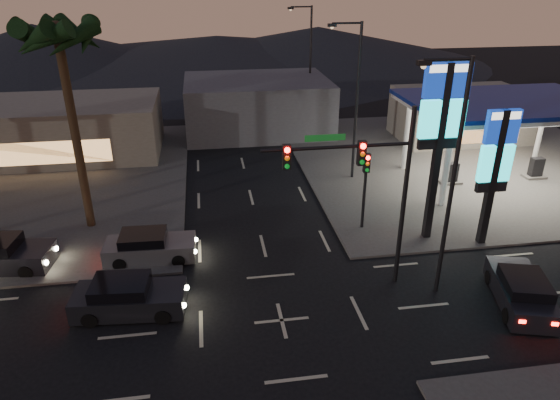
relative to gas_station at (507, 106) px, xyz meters
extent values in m
plane|color=black|center=(-16.00, -12.00, -5.08)|extent=(140.00, 140.00, 0.00)
cube|color=#47443F|center=(0.00, 4.00, -5.02)|extent=(24.00, 24.00, 0.12)
cylinder|color=silver|center=(-5.00, -3.00, -2.58)|extent=(0.36, 0.36, 5.00)
cylinder|color=silver|center=(-5.00, 3.00, -2.58)|extent=(0.36, 0.36, 5.00)
cylinder|color=silver|center=(5.00, 3.00, -2.58)|extent=(0.36, 0.36, 5.00)
cube|color=silver|center=(0.00, 0.00, 0.12)|extent=(12.00, 8.00, 0.50)
cube|color=white|center=(0.00, 0.00, -0.18)|extent=(11.60, 7.60, 0.06)
cube|color=navy|center=(0.00, 0.00, 0.27)|extent=(12.20, 8.20, 0.25)
cube|color=black|center=(-3.00, 0.00, -4.28)|extent=(0.80, 0.50, 1.40)
cube|color=black|center=(3.00, 0.00, -4.28)|extent=(0.80, 0.50, 1.40)
cube|color=#726B5B|center=(2.00, 9.00, -3.08)|extent=(10.00, 6.00, 4.00)
cube|color=black|center=(-7.50, -6.50, -0.58)|extent=(0.35, 0.35, 9.00)
cube|color=navy|center=(-7.50, -6.50, 3.12)|extent=(2.20, 0.30, 1.60)
cube|color=white|center=(-7.50, -6.50, 3.67)|extent=(1.98, 0.32, 0.35)
cube|color=#17E0E2|center=(-7.50, -6.50, 1.32)|extent=(2.20, 0.30, 1.80)
cube|color=black|center=(-7.50, -6.50, 0.12)|extent=(2.09, 0.28, 0.50)
cube|color=black|center=(-5.00, -7.50, -1.58)|extent=(0.35, 0.35, 7.00)
cube|color=navy|center=(-5.00, -7.50, 1.12)|extent=(1.60, 0.30, 1.60)
cube|color=white|center=(-5.00, -7.50, 1.67)|extent=(1.44, 0.32, 0.35)
cube|color=#17E0E2|center=(-5.00, -7.50, -0.68)|extent=(1.60, 0.30, 1.80)
cube|color=black|center=(-5.00, -7.50, -1.88)|extent=(1.52, 0.28, 0.50)
cylinder|color=black|center=(-10.50, -10.00, -1.08)|extent=(0.20, 0.20, 8.00)
cylinder|color=black|center=(-13.50, -10.00, 1.42)|extent=(6.00, 0.14, 0.14)
cube|color=#0C3F14|center=(-14.00, -10.00, 1.82)|extent=(1.60, 0.05, 0.25)
cube|color=black|center=(-12.50, -10.00, 1.12)|extent=(0.32, 0.25, 1.00)
sphere|color=#FF0C07|center=(-12.50, -10.15, 1.45)|extent=(0.22, 0.22, 0.22)
sphere|color=orange|center=(-12.50, -10.15, 1.12)|extent=(0.20, 0.20, 0.20)
sphere|color=#0CB226|center=(-12.50, -10.15, 0.79)|extent=(0.20, 0.20, 0.20)
cube|color=black|center=(-15.50, -10.00, 1.12)|extent=(0.32, 0.25, 1.00)
sphere|color=#FF0C07|center=(-15.50, -10.15, 1.45)|extent=(0.22, 0.22, 0.22)
sphere|color=orange|center=(-15.50, -10.15, 1.12)|extent=(0.20, 0.20, 0.20)
sphere|color=#0CB226|center=(-15.50, -10.15, 0.79)|extent=(0.20, 0.20, 0.20)
cylinder|color=black|center=(-10.50, -5.00, -3.08)|extent=(0.16, 0.16, 4.00)
cube|color=black|center=(-10.50, -5.00, -1.28)|extent=(0.32, 0.25, 1.00)
sphere|color=#FF0C07|center=(-10.50, -5.15, -0.95)|extent=(0.22, 0.22, 0.22)
sphere|color=orange|center=(-10.50, -5.15, -1.28)|extent=(0.20, 0.20, 0.20)
sphere|color=#0CB226|center=(-10.50, -5.15, -1.61)|extent=(0.20, 0.20, 0.20)
cylinder|color=black|center=(-9.00, -11.00, -0.08)|extent=(0.18, 0.18, 10.00)
cylinder|color=black|center=(-9.90, -11.00, 4.82)|extent=(1.80, 0.12, 0.12)
cube|color=black|center=(-10.80, -11.00, 4.72)|extent=(0.50, 0.25, 0.18)
sphere|color=#FFCC8C|center=(-10.80, -11.00, 4.60)|extent=(0.20, 0.20, 0.20)
cylinder|color=black|center=(-9.00, 2.00, -0.08)|extent=(0.18, 0.18, 10.00)
cylinder|color=black|center=(-9.90, 2.00, 4.82)|extent=(1.80, 0.12, 0.12)
cube|color=black|center=(-10.80, 2.00, 4.72)|extent=(0.50, 0.25, 0.18)
sphere|color=#FFCC8C|center=(-10.80, 2.00, 4.60)|extent=(0.20, 0.20, 0.20)
cylinder|color=black|center=(-9.00, 16.00, -0.08)|extent=(0.18, 0.18, 10.00)
cylinder|color=black|center=(-9.90, 16.00, 4.82)|extent=(1.80, 0.12, 0.12)
cube|color=black|center=(-10.80, 16.00, 4.72)|extent=(0.50, 0.25, 0.18)
sphere|color=#FFCC8C|center=(-10.80, 16.00, 4.60)|extent=(0.20, 0.20, 0.20)
cylinder|color=black|center=(-25.00, -2.50, 0.02)|extent=(0.44, 0.44, 10.20)
sphere|color=black|center=(-25.00, -2.50, 5.12)|extent=(0.90, 0.90, 0.90)
cone|color=black|center=(-23.70, -2.50, 4.82)|extent=(0.90, 2.74, 1.91)
cone|color=black|center=(-24.08, -1.58, 4.82)|extent=(2.57, 2.57, 1.91)
cone|color=black|center=(-25.00, -1.20, 4.82)|extent=(2.74, 0.90, 1.91)
cone|color=black|center=(-25.92, -1.58, 4.82)|extent=(2.57, 2.57, 1.91)
cone|color=black|center=(-26.30, -2.50, 4.82)|extent=(0.90, 2.74, 1.91)
cone|color=black|center=(-25.92, -3.42, 4.82)|extent=(2.57, 2.57, 1.91)
cone|color=black|center=(-25.00, -3.80, 4.82)|extent=(2.74, 0.90, 1.91)
cone|color=black|center=(-24.08, -3.42, 4.82)|extent=(2.57, 2.57, 1.91)
cube|color=#726B5B|center=(-30.00, 10.00, -3.08)|extent=(16.00, 8.00, 4.00)
cube|color=#4C4C51|center=(-14.00, 14.00, -2.88)|extent=(12.00, 9.00, 4.40)
cone|color=black|center=(-41.00, 48.00, -2.08)|extent=(40.00, 40.00, 6.00)
cone|color=black|center=(-1.00, 48.00, -2.58)|extent=(50.00, 50.00, 5.00)
cone|color=black|center=(-16.00, 48.00, -3.08)|extent=(60.00, 60.00, 4.00)
cube|color=black|center=(-22.01, -10.46, -4.53)|extent=(4.58, 2.23, 0.91)
cube|color=black|center=(-22.31, -10.44, -3.92)|extent=(2.35, 1.89, 0.66)
cylinder|color=black|center=(-20.53, -9.73, -4.76)|extent=(0.66, 0.29, 0.65)
cylinder|color=black|center=(-20.67, -11.44, -4.76)|extent=(0.66, 0.29, 0.65)
cylinder|color=black|center=(-23.34, -9.49, -4.76)|extent=(0.66, 0.29, 0.65)
cylinder|color=black|center=(-23.49, -11.20, -4.76)|extent=(0.66, 0.29, 0.65)
sphere|color=#FFF2BF|center=(-19.74, -10.04, -4.46)|extent=(0.22, 0.22, 0.22)
sphere|color=#FFF2BF|center=(-19.84, -11.25, -4.46)|extent=(0.22, 0.22, 0.22)
cube|color=#FF140A|center=(-24.17, -9.68, -4.37)|extent=(0.10, 0.26, 0.14)
cube|color=#FF140A|center=(-24.27, -10.89, -4.37)|extent=(0.10, 0.26, 0.14)
cube|color=#5E5D60|center=(-21.50, -6.40, -4.55)|extent=(4.32, 1.94, 0.87)
cube|color=black|center=(-21.79, -6.39, -3.97)|extent=(2.19, 1.72, 0.63)
cylinder|color=black|center=(-20.12, -5.63, -4.77)|extent=(0.63, 0.25, 0.62)
cylinder|color=black|center=(-20.18, -7.27, -4.77)|extent=(0.63, 0.25, 0.62)
cylinder|color=black|center=(-22.82, -5.53, -4.77)|extent=(0.63, 0.25, 0.62)
cylinder|color=black|center=(-22.88, -7.17, -4.77)|extent=(0.63, 0.25, 0.62)
sphere|color=#FFF2BF|center=(-19.35, -5.90, -4.48)|extent=(0.21, 0.21, 0.21)
sphere|color=#FFF2BF|center=(-19.40, -7.06, -4.48)|extent=(0.21, 0.21, 0.21)
cube|color=#FF140A|center=(-23.60, -5.74, -4.40)|extent=(0.09, 0.24, 0.14)
cube|color=#FF140A|center=(-23.65, -6.90, -4.40)|extent=(0.09, 0.24, 0.14)
cube|color=black|center=(-28.31, -6.19, -4.51)|extent=(4.78, 2.45, 0.94)
cylinder|color=black|center=(-26.76, -5.48, -4.75)|extent=(0.69, 0.33, 0.67)
cylinder|color=black|center=(-26.96, -7.24, -4.75)|extent=(0.69, 0.33, 0.67)
sphere|color=#FFF2BF|center=(-25.96, -5.84, -4.43)|extent=(0.23, 0.23, 0.23)
sphere|color=#FFF2BF|center=(-26.10, -7.08, -4.43)|extent=(0.23, 0.23, 0.23)
cube|color=black|center=(-6.00, -12.40, -4.54)|extent=(2.91, 4.64, 0.88)
cube|color=black|center=(-6.08, -12.69, -3.96)|extent=(2.18, 2.52, 0.64)
cylinder|color=black|center=(-6.43, -10.86, -4.77)|extent=(0.40, 0.67, 0.63)
cylinder|color=black|center=(-4.83, -11.31, -4.77)|extent=(0.40, 0.67, 0.63)
cylinder|color=black|center=(-7.17, -13.50, -4.77)|extent=(0.40, 0.67, 0.63)
cylinder|color=black|center=(-5.57, -13.95, -4.77)|extent=(0.40, 0.67, 0.63)
cube|color=#FF140A|center=(-7.15, -14.32, -4.40)|extent=(0.26, 0.14, 0.14)
cube|color=#FF140A|center=(-6.02, -14.63, -4.40)|extent=(0.26, 0.14, 0.14)
camera|label=1|loc=(-18.54, -27.87, 7.71)|focal=32.00mm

